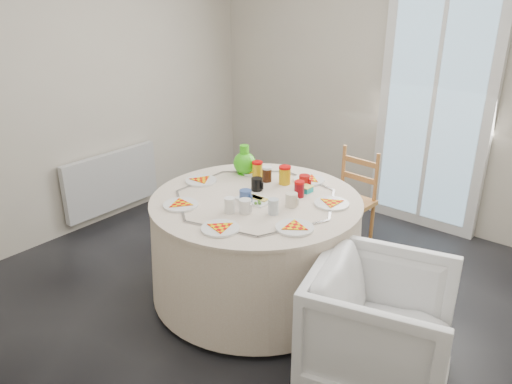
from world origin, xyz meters
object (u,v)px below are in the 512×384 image
Objects in this scene: wooden_chair at (348,196)px; armchair at (381,319)px; radiator at (112,181)px; table at (256,247)px; green_pitcher at (244,159)px.

armchair is (0.92, -1.25, -0.08)m from wooden_chair.
radiator is at bearing 68.47° from armchair.
wooden_chair is (2.01, 0.91, 0.09)m from radiator.
wooden_chair is at bearing 81.78° from table.
radiator is 2.21m from wooden_chair.
armchair is 3.50× the size of green_pitcher.
green_pitcher is (-0.52, -0.71, 0.40)m from wooden_chair.
armchair is at bearing -11.57° from table.
green_pitcher is at bearing 7.61° from radiator.
green_pitcher is (-1.45, 0.54, 0.48)m from armchair.
armchair is at bearing -48.94° from wooden_chair.
wooden_chair is at bearing 55.50° from green_pitcher.
wooden_chair is at bearing 24.44° from radiator.
armchair reaches higher than radiator.
armchair is at bearing -18.77° from green_pitcher.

